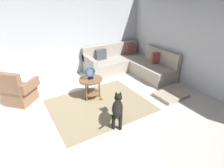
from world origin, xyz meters
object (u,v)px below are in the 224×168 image
at_px(armchair, 18,91).
at_px(dog, 118,108).
at_px(sectional_couch, 129,64).
at_px(side_table, 91,83).
at_px(torus_sculpture, 90,73).
at_px(dog_bed_mat, 171,95).
at_px(dog_toy_ball, 102,98).

bearing_deg(armchair, dog, -4.56).
xyz_separation_m(sectional_couch, armchair, (-3.49, -0.18, 0.03)).
relative_size(side_table, torus_sculpture, 1.84).
height_order(dog_bed_mat, dog, dog).
height_order(sectional_couch, dog, sectional_couch).
bearing_deg(dog, armchair, 166.56).
relative_size(dog_bed_mat, dog_toy_ball, 8.56).
relative_size(armchair, side_table, 1.65).
height_order(dog_bed_mat, dog_toy_ball, dog_toy_ball).
xyz_separation_m(torus_sculpture, dog_toy_ball, (0.18, -0.26, -0.66)).
height_order(sectional_couch, dog_toy_ball, sectional_couch).
bearing_deg(dog_toy_ball, dog_bed_mat, -25.95).
height_order(sectional_couch, dog_bed_mat, sectional_couch).
distance_m(armchair, side_table, 1.78).
distance_m(armchair, torus_sculpture, 1.82).
distance_m(armchair, dog, 2.55).
relative_size(sectional_couch, armchair, 2.27).
relative_size(side_table, dog, 0.84).
bearing_deg(sectional_couch, torus_sculpture, -154.82).
bearing_deg(sectional_couch, armchair, -177.08).
distance_m(armchair, dog_bed_mat, 3.90).
xyz_separation_m(sectional_couch, dog_bed_mat, (-0.01, -1.93, -0.25)).
xyz_separation_m(sectional_couch, dog, (-1.83, -2.11, 0.09)).
bearing_deg(side_table, dog_bed_mat, -30.18).
xyz_separation_m(sectional_couch, side_table, (-1.85, -0.87, 0.12)).
bearing_deg(side_table, torus_sculpture, -82.87).
bearing_deg(dog, side_table, 126.63).
bearing_deg(sectional_couch, dog_toy_ball, -145.91).
height_order(sectional_couch, torus_sculpture, sectional_couch).
height_order(torus_sculpture, dog_bed_mat, torus_sculpture).
distance_m(sectional_couch, dog, 2.80).
bearing_deg(torus_sculpture, side_table, 97.13).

